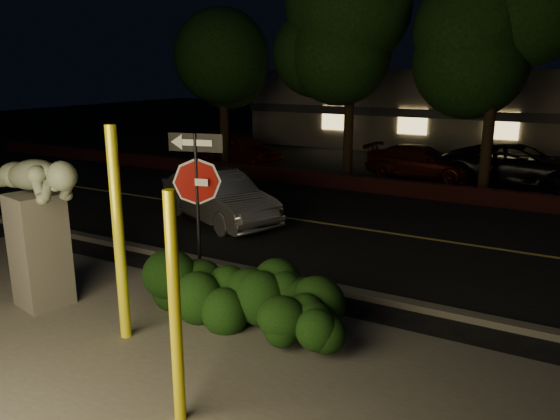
% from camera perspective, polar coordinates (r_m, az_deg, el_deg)
% --- Properties ---
extents(ground, '(90.00, 90.00, 0.00)m').
position_cam_1_polar(ground, '(17.22, 10.64, 0.71)').
color(ground, black).
rests_on(ground, ground).
extents(patio, '(14.00, 6.00, 0.02)m').
position_cam_1_polar(patio, '(8.24, -16.03, -15.49)').
color(patio, '#4C4944').
rests_on(patio, ground).
extents(road, '(80.00, 8.00, 0.01)m').
position_cam_1_polar(road, '(14.50, 6.79, -1.75)').
color(road, black).
rests_on(road, ground).
extents(lane_marking, '(80.00, 0.12, 0.00)m').
position_cam_1_polar(lane_marking, '(14.49, 6.79, -1.70)').
color(lane_marking, gold).
rests_on(lane_marking, road).
extents(curb, '(80.00, 0.25, 0.12)m').
position_cam_1_polar(curb, '(10.99, -1.52, -6.75)').
color(curb, '#4C4944').
rests_on(curb, ground).
extents(brick_wall, '(40.00, 0.35, 0.50)m').
position_cam_1_polar(brick_wall, '(18.37, 11.99, 2.31)').
color(brick_wall, '#431516').
rests_on(brick_wall, ground).
extents(parking_lot, '(40.00, 12.00, 0.01)m').
position_cam_1_polar(parking_lot, '(23.83, 16.11, 4.24)').
color(parking_lot, black).
rests_on(parking_lot, ground).
extents(building, '(22.00, 10.20, 4.00)m').
position_cam_1_polar(building, '(31.39, 19.85, 10.00)').
color(building, slate).
rests_on(building, ground).
extents(tree_far_a, '(4.60, 4.60, 7.43)m').
position_cam_1_polar(tree_far_a, '(23.11, -6.10, 17.71)').
color(tree_far_a, black).
rests_on(tree_far_a, ground).
extents(tree_far_b, '(5.20, 5.20, 8.41)m').
position_cam_1_polar(tree_far_b, '(20.70, 7.56, 20.02)').
color(tree_far_b, black).
rests_on(tree_far_b, ground).
extents(tree_far_c, '(4.80, 4.80, 7.84)m').
position_cam_1_polar(tree_far_c, '(18.96, 21.97, 18.45)').
color(tree_far_c, black).
rests_on(tree_far_c, ground).
extents(yellow_pole_left, '(0.16, 0.16, 3.30)m').
position_cam_1_polar(yellow_pole_left, '(8.45, -16.51, -2.63)').
color(yellow_pole_left, '#FEF41E').
rests_on(yellow_pole_left, ground).
extents(yellow_pole_right, '(0.14, 0.14, 2.81)m').
position_cam_1_polar(yellow_pole_right, '(6.36, -10.90, -10.36)').
color(yellow_pole_right, yellow).
rests_on(yellow_pole_right, ground).
extents(signpost, '(0.99, 0.26, 2.98)m').
position_cam_1_polar(signpost, '(9.71, -8.70, 2.88)').
color(signpost, black).
rests_on(signpost, ground).
extents(sculpture, '(2.52, 1.16, 2.69)m').
position_cam_1_polar(sculpture, '(10.11, -24.08, -0.43)').
color(sculpture, '#4C4944').
rests_on(sculpture, ground).
extents(hedge_center, '(2.22, 1.18, 1.12)m').
position_cam_1_polar(hedge_center, '(9.33, -8.07, -7.61)').
color(hedge_center, black).
rests_on(hedge_center, ground).
extents(hedge_right, '(1.92, 1.14, 1.21)m').
position_cam_1_polar(hedge_right, '(8.87, 0.73, -8.34)').
color(hedge_right, black).
rests_on(hedge_right, ground).
extents(hedge_far_right, '(1.36, 0.87, 0.93)m').
position_cam_1_polar(hedge_far_right, '(8.11, 3.57, -11.79)').
color(hedge_far_right, black).
rests_on(hedge_far_right, ground).
extents(silver_sedan, '(4.36, 2.99, 1.36)m').
position_cam_1_polar(silver_sedan, '(14.82, -6.42, 1.33)').
color(silver_sedan, '#A9A9AD').
rests_on(silver_sedan, ground).
extents(parked_car_red, '(4.24, 2.22, 1.38)m').
position_cam_1_polar(parked_car_red, '(23.95, -4.24, 6.48)').
color(parked_car_red, '#701905').
rests_on(parked_car_red, ground).
extents(parked_car_darkred, '(4.33, 1.97, 1.23)m').
position_cam_1_polar(parked_car_darkred, '(21.40, 14.55, 4.88)').
color(parked_car_darkred, '#441209').
rests_on(parked_car_darkred, ground).
extents(parked_car_dark, '(5.23, 2.50, 1.44)m').
position_cam_1_polar(parked_car_dark, '(21.32, 23.64, 4.37)').
color(parked_car_dark, black).
rests_on(parked_car_dark, ground).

